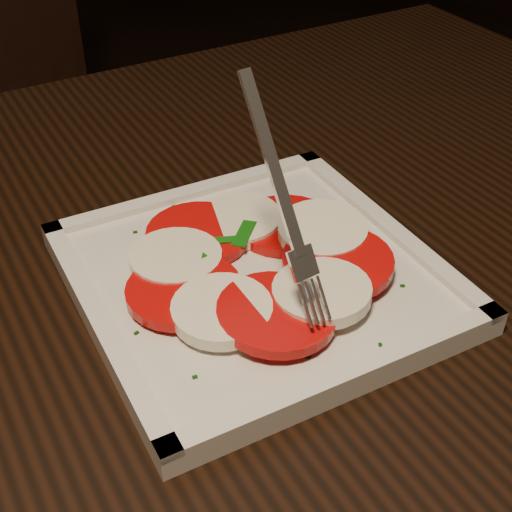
# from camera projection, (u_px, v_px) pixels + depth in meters

# --- Properties ---
(ground) EXTENTS (6.00, 6.00, 0.00)m
(ground) POSITION_uv_depth(u_px,v_px,m) (214.00, 504.00, 1.25)
(ground) COLOR black
(ground) RESTS_ON ground
(table) EXTENTS (1.30, 0.96, 0.75)m
(table) POSITION_uv_depth(u_px,v_px,m) (191.00, 346.00, 0.64)
(table) COLOR black
(table) RESTS_ON ground
(chair) EXTENTS (0.44, 0.44, 0.93)m
(chair) POSITION_uv_depth(u_px,v_px,m) (7.00, 101.00, 1.32)
(chair) COLOR black
(chair) RESTS_ON ground
(plate) EXTENTS (0.30, 0.30, 0.01)m
(plate) POSITION_uv_depth(u_px,v_px,m) (256.00, 279.00, 0.55)
(plate) COLOR silver
(plate) RESTS_ON table
(caprese_salad) EXTENTS (0.21, 0.23, 0.03)m
(caprese_salad) POSITION_uv_depth(u_px,v_px,m) (256.00, 261.00, 0.54)
(caprese_salad) COLOR #C70408
(caprese_salad) RESTS_ON plate
(fork) EXTENTS (0.04, 0.10, 0.15)m
(fork) POSITION_uv_depth(u_px,v_px,m) (272.00, 190.00, 0.47)
(fork) COLOR white
(fork) RESTS_ON caprese_salad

